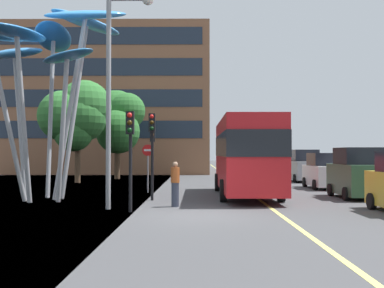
# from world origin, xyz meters

# --- Properties ---
(ground) EXTENTS (120.00, 240.00, 0.10)m
(ground) POSITION_xyz_m (-0.64, 0.00, -0.05)
(ground) COLOR #424244
(red_bus) EXTENTS (2.76, 9.96, 3.88)m
(red_bus) POSITION_xyz_m (2.33, 7.11, 2.12)
(red_bus) COLOR red
(red_bus) RESTS_ON ground
(leaf_sculpture) EXTENTS (7.45, 8.41, 8.89)m
(leaf_sculpture) POSITION_xyz_m (-6.84, 5.42, 6.93)
(leaf_sculpture) COLOR #9EA0A5
(leaf_sculpture) RESTS_ON ground
(traffic_light_kerb_near) EXTENTS (0.28, 0.42, 3.53)m
(traffic_light_kerb_near) POSITION_xyz_m (-2.38, 0.78, 2.56)
(traffic_light_kerb_near) COLOR black
(traffic_light_kerb_near) RESTS_ON ground
(traffic_light_kerb_far) EXTENTS (0.28, 0.42, 3.81)m
(traffic_light_kerb_far) POSITION_xyz_m (-2.00, 4.97, 2.76)
(traffic_light_kerb_far) COLOR black
(traffic_light_kerb_far) RESTS_ON ground
(traffic_light_island_mid) EXTENTS (0.28, 0.42, 3.52)m
(traffic_light_island_mid) POSITION_xyz_m (-2.55, 11.37, 2.56)
(traffic_light_island_mid) COLOR black
(traffic_light_island_mid) RESTS_ON ground
(car_parked_mid) EXTENTS (2.08, 3.81, 2.33)m
(car_parked_mid) POSITION_xyz_m (7.41, 6.11, 1.09)
(car_parked_mid) COLOR #2D5138
(car_parked_mid) RESTS_ON ground
(car_parked_far) EXTENTS (1.99, 3.98, 2.09)m
(car_parked_far) POSITION_xyz_m (7.50, 12.05, 0.98)
(car_parked_far) COLOR silver
(car_parked_far) RESTS_ON ground
(car_side_street) EXTENTS (2.05, 4.18, 2.33)m
(car_side_street) POSITION_xyz_m (7.86, 18.94, 1.08)
(car_side_street) COLOR gray
(car_side_street) RESTS_ON ground
(car_far_side) EXTENTS (2.05, 3.85, 2.03)m
(car_far_side) POSITION_xyz_m (7.52, 25.73, 0.96)
(car_far_side) COLOR #2D5138
(car_far_side) RESTS_ON ground
(street_lamp) EXTENTS (1.76, 0.44, 8.03)m
(street_lamp) POSITION_xyz_m (-2.94, 1.74, 5.10)
(street_lamp) COLOR gray
(street_lamp) RESTS_ON ground
(tree_pavement_near) EXTENTS (5.00, 4.93, 7.28)m
(tree_pavement_near) POSITION_xyz_m (-8.42, 17.56, 4.76)
(tree_pavement_near) COLOR brown
(tree_pavement_near) RESTS_ON ground
(tree_pavement_far) EXTENTS (4.52, 5.66, 7.32)m
(tree_pavement_far) POSITION_xyz_m (-6.33, 22.58, 4.72)
(tree_pavement_far) COLOR brown
(tree_pavement_far) RESTS_ON ground
(pedestrian) EXTENTS (0.34, 0.34, 1.74)m
(pedestrian) POSITION_xyz_m (-0.88, 2.58, 0.88)
(pedestrian) COLOR #2D3342
(pedestrian) RESTS_ON ground
(no_entry_sign) EXTENTS (0.60, 0.12, 2.53)m
(no_entry_sign) POSITION_xyz_m (-2.60, 9.15, 1.69)
(no_entry_sign) COLOR gray
(no_entry_sign) RESTS_ON ground
(backdrop_building) EXTENTS (23.14, 14.93, 15.01)m
(backdrop_building) POSITION_xyz_m (-10.28, 36.84, 7.51)
(backdrop_building) COLOR brown
(backdrop_building) RESTS_ON ground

